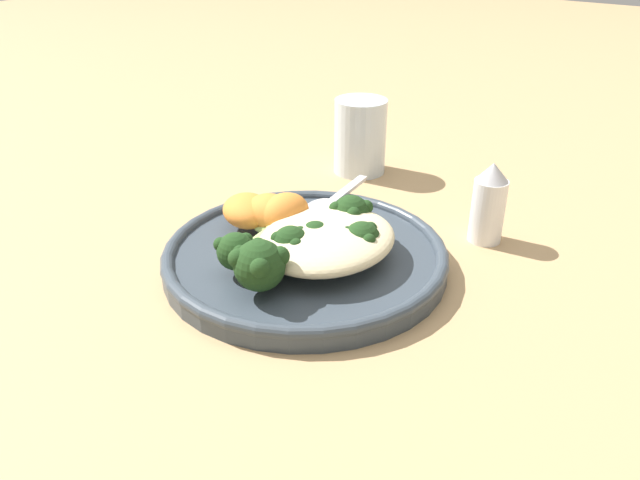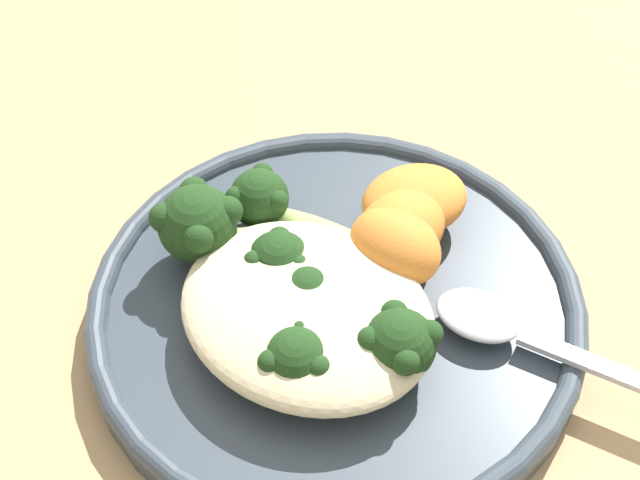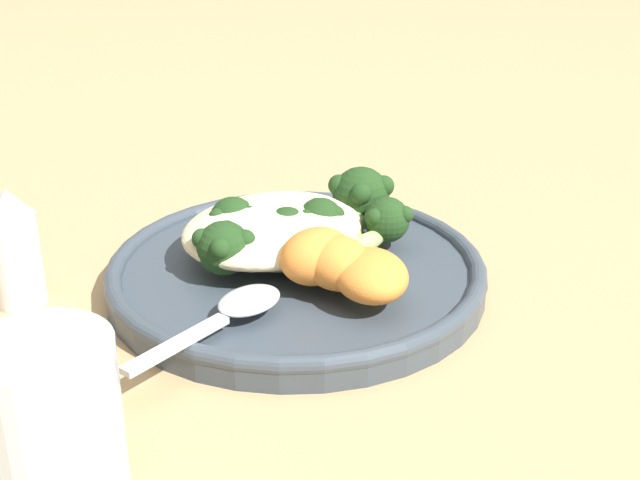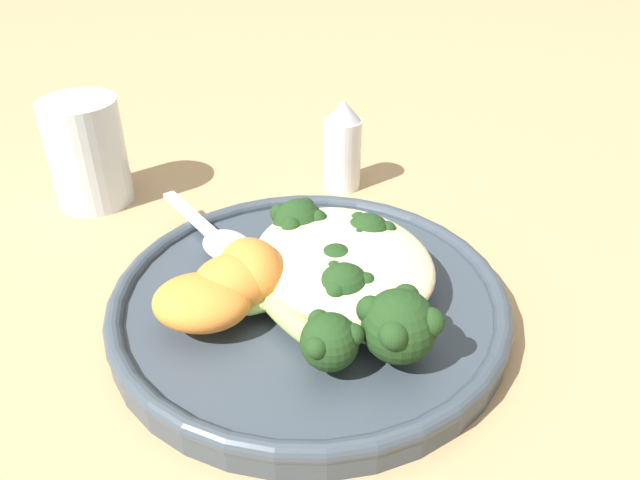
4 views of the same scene
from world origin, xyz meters
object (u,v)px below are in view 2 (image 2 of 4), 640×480
object	(u,v)px
broccoli_stalk_1	(224,228)
broccoli_stalk_2	(293,259)
spoon	(499,324)
sweet_potato_chunk_2	(401,229)
broccoli_stalk_4	(310,337)
broccoli_stalk_0	(277,207)
sweet_potato_chunk_1	(395,246)
quinoa_mound	(301,309)
plate	(332,314)
broccoli_stalk_3	(319,285)
broccoli_stalk_5	(393,330)
sweet_potato_chunk_0	(409,198)

from	to	relation	value
broccoli_stalk_1	broccoli_stalk_2	xyz separation A→B (m)	(-0.04, -0.01, -0.00)
spoon	sweet_potato_chunk_2	bearing A→B (deg)	159.69
broccoli_stalk_4	broccoli_stalk_2	bearing A→B (deg)	-148.01
broccoli_stalk_2	spoon	world-z (taller)	broccoli_stalk_2
broccoli_stalk_0	broccoli_stalk_1	bearing A→B (deg)	61.65
broccoli_stalk_2	sweet_potato_chunk_1	xyz separation A→B (m)	(-0.04, -0.04, 0.00)
quinoa_mound	spoon	size ratio (longest dim) A/B	1.08
plate	broccoli_stalk_1	size ratio (longest dim) A/B	2.33
broccoli_stalk_3	broccoli_stalk_4	distance (m)	0.03
broccoli_stalk_0	sweet_potato_chunk_2	bearing A→B (deg)	-169.08
plate	broccoli_stalk_1	world-z (taller)	broccoli_stalk_1
broccoli_stalk_0	broccoli_stalk_5	xyz separation A→B (m)	(-0.10, 0.03, 0.00)
quinoa_mound	sweet_potato_chunk_2	size ratio (longest dim) A/B	2.54
broccoli_stalk_1	broccoli_stalk_5	world-z (taller)	broccoli_stalk_1
broccoli_stalk_3	broccoli_stalk_5	size ratio (longest dim) A/B	0.96
broccoli_stalk_1	broccoli_stalk_4	xyz separation A→B (m)	(-0.08, 0.03, -0.00)
quinoa_mound	broccoli_stalk_1	bearing A→B (deg)	-14.16
plate	broccoli_stalk_5	size ratio (longest dim) A/B	2.99
plate	broccoli_stalk_5	distance (m)	0.05
broccoli_stalk_3	spoon	xyz separation A→B (m)	(-0.08, -0.04, -0.01)
plate	broccoli_stalk_4	world-z (taller)	broccoli_stalk_4
broccoli_stalk_5	spoon	xyz separation A→B (m)	(-0.03, -0.04, -0.01)
plate	sweet_potato_chunk_0	world-z (taller)	sweet_potato_chunk_0
broccoli_stalk_1	broccoli_stalk_3	distance (m)	0.06
plate	quinoa_mound	size ratio (longest dim) A/B	1.96
broccoli_stalk_0	sweet_potato_chunk_2	xyz separation A→B (m)	(-0.06, -0.02, 0.00)
broccoli_stalk_2	sweet_potato_chunk_0	bearing A→B (deg)	-169.11
broccoli_stalk_1	spoon	size ratio (longest dim) A/B	0.91
sweet_potato_chunk_0	spoon	size ratio (longest dim) A/B	0.48
plate	broccoli_stalk_3	distance (m)	0.02
sweet_potato_chunk_0	broccoli_stalk_5	bearing A→B (deg)	118.63
quinoa_mound	broccoli_stalk_2	size ratio (longest dim) A/B	1.70
sweet_potato_chunk_0	quinoa_mound	bearing A→B (deg)	89.84
broccoli_stalk_3	sweet_potato_chunk_0	distance (m)	0.08
sweet_potato_chunk_1	spoon	distance (m)	0.06
sweet_potato_chunk_0	sweet_potato_chunk_1	bearing A→B (deg)	112.76
broccoli_stalk_3	sweet_potato_chunk_1	bearing A→B (deg)	152.84
broccoli_stalk_2	sweet_potato_chunk_1	distance (m)	0.05
sweet_potato_chunk_2	broccoli_stalk_2	bearing A→B (deg)	55.90
broccoli_stalk_3	broccoli_stalk_5	world-z (taller)	broccoli_stalk_5
broccoli_stalk_0	broccoli_stalk_4	world-z (taller)	same
sweet_potato_chunk_2	spoon	xyz separation A→B (m)	(-0.07, 0.01, -0.01)
plate	sweet_potato_chunk_0	distance (m)	0.08
broccoli_stalk_3	broccoli_stalk_5	distance (m)	0.05
sweet_potato_chunk_1	sweet_potato_chunk_2	size ratio (longest dim) A/B	0.97
broccoli_stalk_0	broccoli_stalk_5	world-z (taller)	broccoli_stalk_5
broccoli_stalk_2	sweet_potato_chunk_0	distance (m)	0.08
quinoa_mound	sweet_potato_chunk_1	xyz separation A→B (m)	(-0.02, -0.06, 0.00)
spoon	broccoli_stalk_5	bearing A→B (deg)	-138.66
broccoli_stalk_0	sweet_potato_chunk_0	size ratio (longest dim) A/B	1.56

